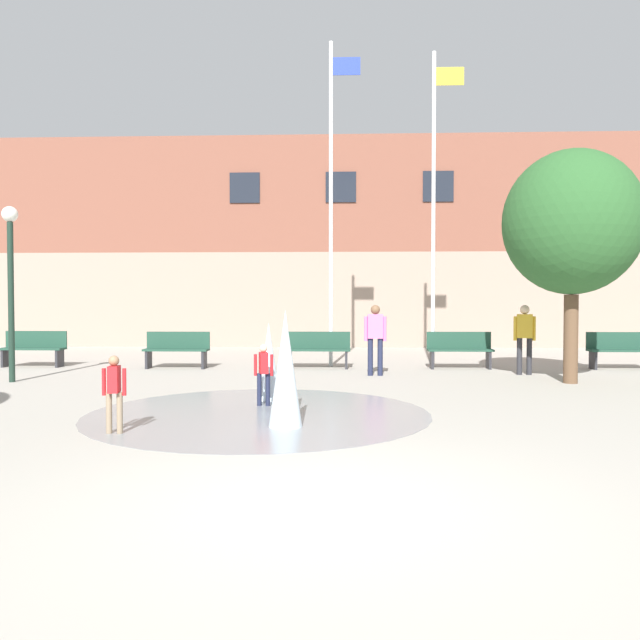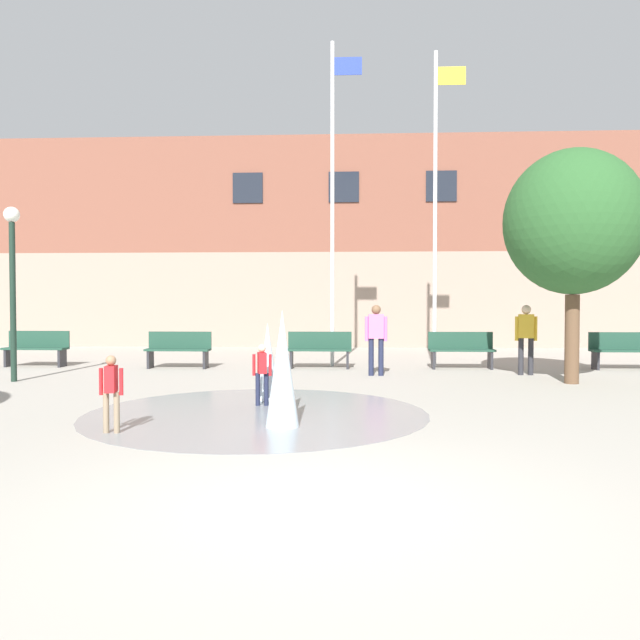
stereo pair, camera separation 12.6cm
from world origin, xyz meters
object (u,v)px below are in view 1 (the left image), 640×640
object	(u,v)px
park_bench_under_left_flagpole	(177,349)
adult_near_bench	(525,334)
park_bench_under_right_flagpole	(460,349)
child_with_pink_shirt	(114,388)
park_bench_far_right	(621,350)
lamp_post_left_lane	(11,266)
flagpole_right	(435,200)
flagpole_left	(332,195)
park_bench_center	(318,349)
street_tree_near_building	(572,223)
park_bench_left_of_flagpoles	(34,348)
adult_in_red	(375,334)
child_running	(264,370)

from	to	relation	value
park_bench_under_left_flagpole	adult_near_bench	distance (m)	8.36
park_bench_under_right_flagpole	child_with_pink_shirt	bearing A→B (deg)	-126.00
park_bench_far_right	lamp_post_left_lane	distance (m)	14.16
adult_near_bench	flagpole_right	bearing A→B (deg)	149.03
park_bench_under_right_flagpole	flagpole_left	size ratio (longest dim) A/B	0.19
park_bench_center	park_bench_under_right_flagpole	size ratio (longest dim) A/B	1.00
park_bench_far_right	flagpole_right	xyz separation A→B (m)	(-4.52, 0.44, 3.77)
park_bench_under_right_flagpole	street_tree_near_building	distance (m)	4.27
flagpole_right	park_bench_far_right	bearing A→B (deg)	-5.62
park_bench_left_of_flagpoles	park_bench_under_left_flagpole	world-z (taller)	same
park_bench_far_right	lamp_post_left_lane	size ratio (longest dim) A/B	0.44
adult_in_red	lamp_post_left_lane	world-z (taller)	lamp_post_left_lane
flagpole_left	park_bench_center	bearing A→B (deg)	-121.67
adult_in_red	flagpole_right	xyz separation A→B (m)	(1.60, 2.05, 3.31)
adult_in_red	street_tree_near_building	bearing A→B (deg)	-16.02
park_bench_under_left_flagpole	park_bench_under_right_flagpole	distance (m)	7.05
child_with_pink_shirt	flagpole_right	distance (m)	10.51
park_bench_far_right	street_tree_near_building	world-z (taller)	street_tree_near_building
park_bench_left_of_flagpoles	lamp_post_left_lane	world-z (taller)	lamp_post_left_lane
street_tree_near_building	park_bench_left_of_flagpoles	bearing A→B (deg)	167.74
park_bench_under_right_flagpole	adult_in_red	size ratio (longest dim) A/B	1.01
child_with_pink_shirt	street_tree_near_building	size ratio (longest dim) A/B	0.21
lamp_post_left_lane	street_tree_near_building	size ratio (longest dim) A/B	0.76
park_bench_left_of_flagpoles	flagpole_right	size ratio (longest dim) A/B	0.20
park_bench_left_of_flagpoles	street_tree_near_building	world-z (taller)	street_tree_near_building
child_running	street_tree_near_building	size ratio (longest dim) A/B	0.21
lamp_post_left_lane	child_with_pink_shirt	bearing A→B (deg)	-50.85
child_running	child_with_pink_shirt	world-z (taller)	same
child_with_pink_shirt	flagpole_right	world-z (taller)	flagpole_right
flagpole_left	child_with_pink_shirt	bearing A→B (deg)	-106.96
park_bench_under_left_flagpole	street_tree_near_building	xyz separation A→B (m)	(8.80, -2.51, 2.78)
park_bench_under_left_flagpole	child_running	bearing A→B (deg)	-62.31
child_with_pink_shirt	flagpole_right	xyz separation A→B (m)	(5.17, 8.38, 3.67)
park_bench_left_of_flagpoles	lamp_post_left_lane	size ratio (longest dim) A/B	0.44
park_bench_under_left_flagpole	flagpole_left	distance (m)	5.54
park_bench_under_right_flagpole	flagpole_right	size ratio (longest dim) A/B	0.20
child_running	flagpole_right	xyz separation A→B (m)	(3.57, 6.22, 3.67)
park_bench_under_right_flagpole	flagpole_right	world-z (taller)	flagpole_right
lamp_post_left_lane	street_tree_near_building	xyz separation A→B (m)	(11.49, 0.27, 0.87)
park_bench_under_left_flagpole	street_tree_near_building	size ratio (longest dim) A/B	0.34
adult_in_red	street_tree_near_building	xyz separation A→B (m)	(3.92, -1.15, 2.32)
park_bench_under_left_flagpole	park_bench_far_right	distance (m)	11.01
child_running	flagpole_left	world-z (taller)	flagpole_left
park_bench_left_of_flagpoles	adult_in_red	world-z (taller)	adult_in_red
adult_near_bench	child_running	bearing A→B (deg)	-126.97
child_with_pink_shirt	lamp_post_left_lane	distance (m)	6.59
park_bench_under_right_flagpole	park_bench_far_right	bearing A→B (deg)	0.37
park_bench_far_right	lamp_post_left_lane	bearing A→B (deg)	-167.54
child_with_pink_shirt	park_bench_left_of_flagpoles	bearing A→B (deg)	25.50
park_bench_center	child_running	size ratio (longest dim) A/B	1.62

